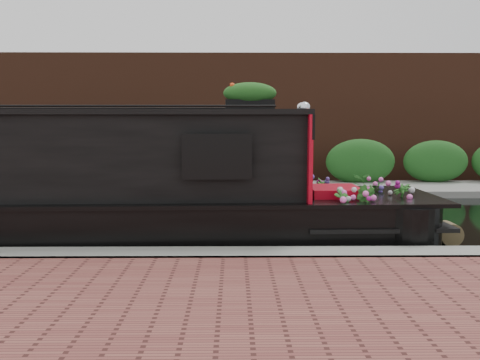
{
  "coord_description": "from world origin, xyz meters",
  "views": [
    {
      "loc": [
        0.97,
        -10.09,
        1.97
      ],
      "look_at": [
        1.08,
        -0.6,
        0.88
      ],
      "focal_mm": 40.0,
      "sensor_mm": 36.0,
      "label": 1
    }
  ],
  "objects": [
    {
      "name": "ground",
      "position": [
        0.0,
        0.0,
        0.0
      ],
      "size": [
        80.0,
        80.0,
        0.0
      ],
      "primitive_type": "plane",
      "color": "black",
      "rests_on": "ground"
    },
    {
      "name": "near_bank_coping",
      "position": [
        0.0,
        -3.3,
        0.0
      ],
      "size": [
        40.0,
        0.6,
        0.5
      ],
      "primitive_type": "cube",
      "color": "gray",
      "rests_on": "ground"
    },
    {
      "name": "far_bank_path",
      "position": [
        0.0,
        4.2,
        0.0
      ],
      "size": [
        40.0,
        2.4,
        0.34
      ],
      "primitive_type": "cube",
      "color": "gray",
      "rests_on": "ground"
    },
    {
      "name": "far_hedge",
      "position": [
        0.0,
        5.1,
        0.0
      ],
      "size": [
        40.0,
        1.1,
        2.8
      ],
      "primitive_type": "cube",
      "color": "#1F541C",
      "rests_on": "ground"
    },
    {
      "name": "far_brick_wall",
      "position": [
        0.0,
        7.2,
        0.0
      ],
      "size": [
        40.0,
        1.0,
        8.0
      ],
      "primitive_type": "cube",
      "color": "#4F291A",
      "rests_on": "ground"
    },
    {
      "name": "narrowboat",
      "position": [
        -1.96,
        -1.89,
        0.81
      ],
      "size": [
        11.65,
        2.39,
        2.73
      ],
      "rotation": [
        0.0,
        0.0,
        0.03
      ],
      "color": "black",
      "rests_on": "ground"
    },
    {
      "name": "rope_fender",
      "position": [
        4.34,
        -1.89,
        0.18
      ],
      "size": [
        0.36,
        0.35,
        0.36
      ],
      "primitive_type": "cylinder",
      "rotation": [
        1.57,
        0.0,
        0.0
      ],
      "color": "brown",
      "rests_on": "ground"
    }
  ]
}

